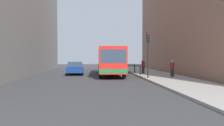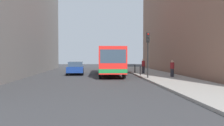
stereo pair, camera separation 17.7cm
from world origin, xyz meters
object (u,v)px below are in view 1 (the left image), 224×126
at_px(traffic_light, 148,46).
at_px(bollard_mid, 135,69).
at_px(pedestrian_mid_sidewalk, 143,66).
at_px(pedestrian_near_signal, 172,69).
at_px(bus, 110,60).
at_px(car_beside_bus, 75,68).
at_px(bollard_near, 140,71).

relative_size(traffic_light, bollard_mid, 4.32).
bearing_deg(traffic_light, pedestrian_mid_sidewalk, 81.73).
bearing_deg(bollard_mid, pedestrian_mid_sidewalk, -30.11).
relative_size(bollard_mid, pedestrian_mid_sidewalk, 0.57).
height_order(bollard_mid, pedestrian_near_signal, pedestrian_near_signal).
bearing_deg(pedestrian_near_signal, bus, 102.05).
bearing_deg(bollard_mid, pedestrian_near_signal, -62.59).
distance_m(bus, bollard_mid, 3.29).
bearing_deg(car_beside_bus, bus, 162.26).
xyz_separation_m(traffic_light, pedestrian_mid_sidewalk, (0.79, 5.40, -2.03)).
bearing_deg(pedestrian_near_signal, pedestrian_mid_sidewalk, 70.22).
bearing_deg(pedestrian_near_signal, bollard_mid, 76.62).
distance_m(traffic_light, pedestrian_near_signal, 3.38).
relative_size(bollard_near, bollard_mid, 1.00).
bearing_deg(pedestrian_mid_sidewalk, traffic_light, 152.58).
relative_size(car_beside_bus, pedestrian_mid_sidewalk, 2.68).
xyz_separation_m(bus, car_beside_bus, (-3.93, 1.10, -0.94)).
bearing_deg(pedestrian_near_signal, traffic_light, 156.63).
height_order(car_beside_bus, traffic_light, traffic_light).
bearing_deg(traffic_light, bollard_mid, 90.97).
bearing_deg(traffic_light, car_beside_bus, 138.64).
relative_size(bollard_near, pedestrian_near_signal, 0.60).
xyz_separation_m(bus, pedestrian_mid_sidewalk, (3.87, 0.33, -0.75)).
relative_size(bus, pedestrian_near_signal, 6.99).
xyz_separation_m(car_beside_bus, bollard_near, (6.91, -3.38, -0.16)).
bearing_deg(traffic_light, bus, 121.30).
xyz_separation_m(bus, pedestrian_near_signal, (5.63, -4.27, -0.79)).
bearing_deg(car_beside_bus, bollard_near, 151.87).
bearing_deg(car_beside_bus, pedestrian_mid_sidewalk, 172.25).
bearing_deg(car_beside_bus, pedestrian_near_signal, 148.58).
height_order(car_beside_bus, bollard_mid, car_beside_bus).
relative_size(traffic_light, bollard_near, 4.32).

